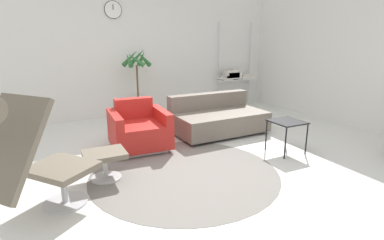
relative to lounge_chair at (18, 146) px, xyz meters
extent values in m
plane|color=silver|center=(1.91, 0.74, -0.75)|extent=(12.00, 12.00, 0.00)
cube|color=silver|center=(1.91, 3.67, 0.65)|extent=(12.00, 0.06, 2.80)
cylinder|color=black|center=(1.66, 3.63, 1.44)|extent=(0.35, 0.01, 0.35)
cylinder|color=white|center=(1.66, 3.63, 1.44)|extent=(0.33, 0.02, 0.33)
cube|color=black|center=(1.66, 3.62, 1.49)|extent=(0.01, 0.01, 0.10)
cube|color=silver|center=(5.45, 0.74, 0.65)|extent=(0.06, 12.00, 2.80)
cylinder|color=slate|center=(1.71, 0.37, -0.75)|extent=(2.34, 2.34, 0.01)
cylinder|color=#BCBCC1|center=(0.31, 0.25, -0.74)|extent=(0.62, 0.62, 0.02)
cylinder|color=#BCBCC1|center=(0.31, 0.25, -0.57)|extent=(0.06, 0.06, 0.33)
cube|color=#6B6051|center=(0.31, 0.25, -0.37)|extent=(0.77, 0.79, 0.06)
cube|color=#6B6051|center=(-0.06, -0.05, 0.03)|extent=(0.77, 0.78, 0.76)
cylinder|color=#BCBCC1|center=(0.80, 0.64, -0.74)|extent=(0.36, 0.36, 0.02)
cylinder|color=#BCBCC1|center=(0.80, 0.64, -0.60)|extent=(0.05, 0.05, 0.26)
cube|color=#6B6051|center=(0.80, 0.64, -0.44)|extent=(0.48, 0.41, 0.06)
cube|color=silver|center=(1.47, 1.47, -0.72)|extent=(0.71, 0.72, 0.06)
cube|color=red|center=(1.47, 1.47, -0.52)|extent=(0.62, 0.86, 0.35)
cube|color=red|center=(1.48, 1.80, -0.19)|extent=(0.59, 0.21, 0.32)
cube|color=red|center=(1.82, 1.45, -0.43)|extent=(0.16, 0.84, 0.52)
cube|color=red|center=(1.12, 1.49, -0.43)|extent=(0.16, 0.84, 0.52)
cube|color=black|center=(2.95, 1.60, -0.73)|extent=(1.46, 0.83, 0.05)
cube|color=#70665B|center=(2.95, 1.60, -0.53)|extent=(1.62, 0.97, 0.34)
cube|color=#70665B|center=(2.94, 1.96, -0.22)|extent=(1.60, 0.25, 0.28)
cube|color=black|center=(3.35, 0.36, -0.29)|extent=(0.44, 0.44, 0.02)
cylinder|color=black|center=(3.15, 0.16, -0.52)|extent=(0.02, 0.02, 0.46)
cylinder|color=black|center=(3.55, 0.16, -0.52)|extent=(0.02, 0.02, 0.46)
cylinder|color=black|center=(3.15, 0.56, -0.52)|extent=(0.02, 0.02, 0.46)
cylinder|color=black|center=(3.55, 0.56, -0.52)|extent=(0.02, 0.02, 0.46)
cylinder|color=#333338|center=(1.98, 3.23, -0.63)|extent=(0.32, 0.32, 0.24)
cylinder|color=#382819|center=(1.98, 3.23, -0.53)|extent=(0.29, 0.29, 0.02)
cylinder|color=brown|center=(1.98, 3.23, -0.07)|extent=(0.04, 0.04, 0.88)
cone|color=#2D6B33|center=(2.09, 3.25, 0.50)|extent=(0.15, 0.32, 0.33)
cone|color=#2D6B33|center=(2.04, 3.36, 0.52)|extent=(0.38, 0.23, 0.37)
cone|color=#2D6B33|center=(1.90, 3.39, 0.51)|extent=(0.43, 0.27, 0.36)
cone|color=#2D6B33|center=(1.82, 3.23, 0.47)|extent=(0.10, 0.37, 0.30)
cone|color=#2D6B33|center=(1.93, 3.08, 0.48)|extent=(0.38, 0.21, 0.31)
cone|color=#2D6B33|center=(2.09, 3.08, 0.50)|extent=(0.40, 0.33, 0.35)
cylinder|color=#BCBCC1|center=(4.10, 3.56, 0.26)|extent=(0.03, 0.03, 2.02)
cylinder|color=#BCBCC1|center=(5.04, 3.56, 0.26)|extent=(0.03, 0.03, 2.02)
cube|color=white|center=(4.57, 3.44, -0.09)|extent=(1.00, 0.28, 0.02)
cube|color=white|center=(4.57, 3.44, -0.05)|extent=(1.00, 0.28, 0.02)
cube|color=beige|center=(4.83, 3.43, -0.02)|extent=(0.29, 0.24, 0.11)
cube|color=silver|center=(4.46, 3.43, 0.05)|extent=(0.38, 0.24, 0.17)
cube|color=#B7B2A8|center=(4.28, 3.43, -0.03)|extent=(0.23, 0.24, 0.10)
cube|color=beige|center=(4.40, 3.43, 0.03)|extent=(0.37, 0.24, 0.13)
camera|label=1|loc=(0.26, -2.76, 0.85)|focal=28.00mm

